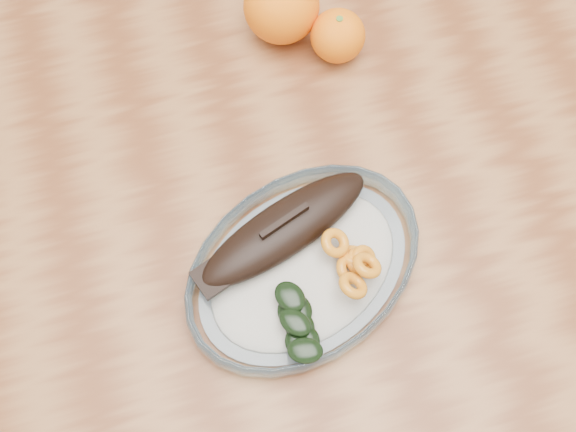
{
  "coord_description": "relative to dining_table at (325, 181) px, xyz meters",
  "views": [
    {
      "loc": [
        -0.16,
        -0.37,
        1.5
      ],
      "look_at": [
        -0.07,
        -0.08,
        0.77
      ],
      "focal_mm": 45.0,
      "sensor_mm": 36.0,
      "label": 1
    }
  ],
  "objects": [
    {
      "name": "dining_table",
      "position": [
        0.0,
        0.0,
        0.0
      ],
      "size": [
        1.2,
        0.8,
        0.75
      ],
      "color": "brown",
      "rests_on": "ground"
    },
    {
      "name": "ground",
      "position": [
        0.0,
        0.0,
        -0.65
      ],
      "size": [
        3.0,
        3.0,
        0.0
      ],
      "primitive_type": "plane",
      "color": "slate",
      "rests_on": "ground"
    },
    {
      "name": "orange_right",
      "position": [
        0.05,
        0.12,
        0.13
      ],
      "size": [
        0.07,
        0.07,
        0.07
      ],
      "primitive_type": "sphere",
      "color": "orange",
      "rests_on": "dining_table"
    },
    {
      "name": "plated_meal",
      "position": [
        -0.07,
        -0.14,
        0.12
      ],
      "size": [
        0.65,
        0.65,
        0.07
      ],
      "rotation": [
        0.0,
        0.0,
        0.4
      ],
      "color": "white",
      "rests_on": "dining_table"
    },
    {
      "name": "orange_left",
      "position": [
        -0.01,
        0.17,
        0.14
      ],
      "size": [
        0.09,
        0.09,
        0.09
      ],
      "primitive_type": "sphere",
      "color": "orange",
      "rests_on": "dining_table"
    }
  ]
}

